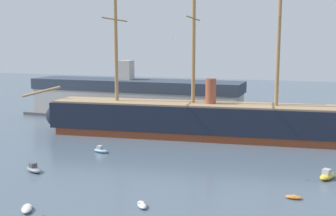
# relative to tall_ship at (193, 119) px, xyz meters

# --- Properties ---
(tall_ship) EXTENTS (71.90, 17.63, 34.60)m
(tall_ship) POSITION_rel_tall_ship_xyz_m (0.00, 0.00, 0.00)
(tall_ship) COLOR brown
(tall_ship) RESTS_ON ground
(dinghy_foreground_left) EXTENTS (2.42, 2.91, 0.64)m
(dinghy_foreground_left) POSITION_rel_tall_ship_xyz_m (-7.48, -43.76, -3.45)
(dinghy_foreground_left) COLOR silver
(dinghy_foreground_left) RESTS_ON ground
(dinghy_near_centre) EXTENTS (2.17, 2.52, 0.56)m
(dinghy_near_centre) POSITION_rel_tall_ship_xyz_m (4.62, -38.26, -3.49)
(dinghy_near_centre) COLOR silver
(dinghy_near_centre) RESTS_ON ground
(motorboat_mid_left) EXTENTS (3.51, 2.56, 1.36)m
(motorboat_mid_left) POSITION_rel_tall_ship_xyz_m (-16.08, -30.91, -3.29)
(motorboat_mid_left) COLOR gray
(motorboat_mid_left) RESTS_ON ground
(dinghy_mid_right) EXTENTS (2.03, 0.91, 0.48)m
(dinghy_mid_right) POSITION_rel_tall_ship_xyz_m (21.47, -29.63, -3.53)
(dinghy_mid_right) COLOR orange
(dinghy_mid_right) RESTS_ON ground
(motorboat_alongside_bow) EXTENTS (3.10, 1.83, 1.22)m
(motorboat_alongside_bow) POSITION_rel_tall_ship_xyz_m (-12.06, -17.32, -3.34)
(motorboat_alongside_bow) COLOR #7FB2D6
(motorboat_alongside_bow) RESTS_ON ground
(motorboat_alongside_stern) EXTENTS (2.86, 3.92, 1.52)m
(motorboat_alongside_stern) POSITION_rel_tall_ship_xyz_m (25.55, -19.99, -3.23)
(motorboat_alongside_stern) COLOR gold
(motorboat_alongside_stern) RESTS_ON ground
(sailboat_far_left) EXTENTS (5.31, 1.73, 6.85)m
(sailboat_far_left) POSITION_rel_tall_ship_xyz_m (-25.25, 0.78, -3.19)
(sailboat_far_left) COLOR gold
(sailboat_far_left) RESTS_ON ground
(dockside_warehouse_left) EXTENTS (60.39, 13.15, 14.79)m
(dockside_warehouse_left) POSITION_rel_tall_ship_xyz_m (-20.78, 18.02, 1.14)
(dockside_warehouse_left) COLOR #565659
(dockside_warehouse_left) RESTS_ON ground
(seagull_in_flight) EXTENTS (0.83, 0.93, 0.13)m
(seagull_in_flight) POSITION_rel_tall_ship_xyz_m (4.57, -25.62, 16.10)
(seagull_in_flight) COLOR silver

